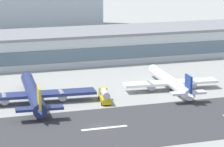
{
  "coord_description": "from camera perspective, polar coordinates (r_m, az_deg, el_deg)",
  "views": [
    {
      "loc": [
        -36.58,
        -125.36,
        44.63
      ],
      "look_at": [
        15.62,
        37.96,
        4.22
      ],
      "focal_mm": 86.98,
      "sensor_mm": 36.0,
      "label": 1
    }
  ],
  "objects": [
    {
      "name": "airliner_navy_tail_gate_1",
      "position": [
        172.33,
        6.26,
        -0.92
      ],
      "size": [
        30.91,
        39.58,
        8.26
      ],
      "rotation": [
        0.0,
        0.0,
        1.5
      ],
      "color": "white",
      "rests_on": "ground_plane"
    },
    {
      "name": "terminal_building",
      "position": [
        215.2,
        -4.62,
        2.87
      ],
      "size": [
        180.83,
        27.51,
        11.9
      ],
      "color": "silver",
      "rests_on": "ground_plane"
    },
    {
      "name": "runway_centreline_dash_4",
      "position": [
        136.78,
        -0.81,
        -5.74
      ],
      "size": [
        12.0,
        1.2,
        0.01
      ],
      "primitive_type": "cube",
      "color": "white",
      "rests_on": "runway_strip"
    },
    {
      "name": "service_fuel_truck_0",
      "position": [
        158.36,
        -0.79,
        -2.34
      ],
      "size": [
        3.84,
        8.79,
        3.95
      ],
      "rotation": [
        0.0,
        0.0,
        1.43
      ],
      "color": "gold",
      "rests_on": "ground_plane"
    },
    {
      "name": "airliner_gold_tail_gate_0",
      "position": [
        158.12,
        -8.27,
        -2.19
      ],
      "size": [
        37.07,
        43.35,
        9.05
      ],
      "rotation": [
        0.0,
        0.0,
        1.5
      ],
      "color": "navy",
      "rests_on": "ground_plane"
    },
    {
      "name": "runway_strip",
      "position": [
        136.54,
        -1.19,
        -5.8
      ],
      "size": [
        800.0,
        32.48,
        0.08
      ],
      "primitive_type": "cube",
      "color": "#38383A",
      "rests_on": "ground_plane"
    },
    {
      "name": "ground_plane",
      "position": [
        138.0,
        -1.39,
        -5.61
      ],
      "size": [
        1400.0,
        1400.0,
        0.0
      ],
      "primitive_type": "plane",
      "color": "#9E9E99"
    }
  ]
}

